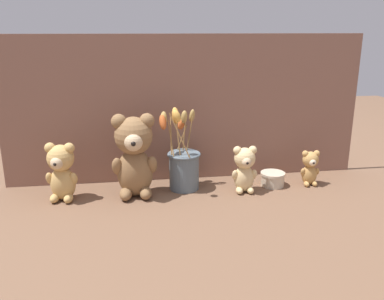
# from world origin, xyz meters

# --- Properties ---
(ground_plane) EXTENTS (4.00, 4.00, 0.00)m
(ground_plane) POSITION_xyz_m (0.00, 0.00, 0.00)
(ground_plane) COLOR brown
(backdrop_wall) EXTENTS (1.41, 0.02, 0.57)m
(backdrop_wall) POSITION_xyz_m (0.00, 0.17, 0.28)
(backdrop_wall) COLOR #845B4C
(backdrop_wall) RESTS_ON ground
(teddy_bear_large) EXTENTS (0.16, 0.15, 0.30)m
(teddy_bear_large) POSITION_xyz_m (-0.21, 0.01, 0.16)
(teddy_bear_large) COLOR olive
(teddy_bear_large) RESTS_ON ground
(teddy_bear_medium) EXTENTS (0.12, 0.11, 0.21)m
(teddy_bear_medium) POSITION_xyz_m (-0.46, 0.01, 0.11)
(teddy_bear_medium) COLOR tan
(teddy_bear_medium) RESTS_ON ground
(teddy_bear_small) EXTENTS (0.10, 0.09, 0.18)m
(teddy_bear_small) POSITION_xyz_m (0.19, -0.01, 0.09)
(teddy_bear_small) COLOR #DBBC84
(teddy_bear_small) RESTS_ON ground
(teddy_bear_tiny) EXTENTS (0.08, 0.07, 0.14)m
(teddy_bear_tiny) POSITION_xyz_m (0.46, 0.02, 0.07)
(teddy_bear_tiny) COLOR tan
(teddy_bear_tiny) RESTS_ON ground
(flower_vase) EXTENTS (0.16, 0.18, 0.33)m
(flower_vase) POSITION_xyz_m (-0.03, 0.05, 0.10)
(flower_vase) COLOR slate
(flower_vase) RESTS_ON ground
(decorative_tin_tall) EXTENTS (0.09, 0.09, 0.05)m
(decorative_tin_tall) POSITION_xyz_m (0.32, 0.03, 0.03)
(decorative_tin_tall) COLOR beige
(decorative_tin_tall) RESTS_ON ground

